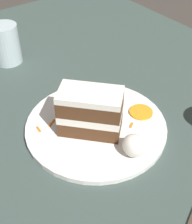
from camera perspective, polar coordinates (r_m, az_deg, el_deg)
The scene contains 8 objects.
ground_plane at distance 0.73m, azimuth -0.76°, elevation -0.85°, with size 6.00×6.00×0.00m, color #38332D.
dining_table at distance 0.72m, azimuth -0.77°, elevation -0.13°, with size 1.31×1.01×0.02m, color #384742.
plate at distance 0.66m, azimuth -0.00°, elevation -2.57°, with size 0.30×0.30×0.01m, color white.
cake_slice at distance 0.62m, azimuth -1.03°, elevation 0.08°, with size 0.14×0.13×0.10m.
cream_dollop at distance 0.59m, azimuth 6.94°, elevation -6.12°, with size 0.05×0.04×0.05m, color white.
orange_garnish at distance 0.69m, azimuth 8.22°, elevation -0.01°, with size 0.05×0.05×0.00m, color orange.
carrot_shreds_scatter at distance 0.67m, azimuth -4.63°, elevation -1.29°, with size 0.13×0.18×0.00m.
drinking_glass at distance 0.89m, azimuth -16.08°, elevation 11.44°, with size 0.07×0.07×0.11m.
Camera 1 is at (-0.44, 0.32, 0.48)m, focal length 50.00 mm.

